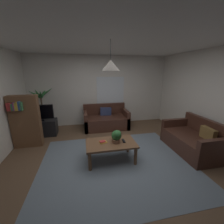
# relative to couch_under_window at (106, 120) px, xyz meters

# --- Properties ---
(floor) EXTENTS (5.06, 4.94, 0.02)m
(floor) POSITION_rel_couch_under_window_xyz_m (-0.11, -1.97, -0.28)
(floor) COLOR brown
(floor) RESTS_ON ground
(rug) EXTENTS (3.29, 2.72, 0.01)m
(rug) POSITION_rel_couch_under_window_xyz_m (-0.11, -2.17, -0.27)
(rug) COLOR slate
(rug) RESTS_ON ground
(wall_back) EXTENTS (5.18, 0.06, 2.54)m
(wall_back) POSITION_rel_couch_under_window_xyz_m (-0.11, 0.53, 1.00)
(wall_back) COLOR silver
(wall_back) RESTS_ON ground
(wall_right) EXTENTS (0.06, 4.94, 2.54)m
(wall_right) POSITION_rel_couch_under_window_xyz_m (2.45, -1.97, 1.00)
(wall_right) COLOR silver
(wall_right) RESTS_ON ground
(ceiling) EXTENTS (5.06, 4.94, 0.02)m
(ceiling) POSITION_rel_couch_under_window_xyz_m (-0.11, -1.97, 2.28)
(ceiling) COLOR white
(window_pane) EXTENTS (1.04, 0.01, 1.06)m
(window_pane) POSITION_rel_couch_under_window_xyz_m (0.27, 0.50, 0.98)
(window_pane) COLOR white
(couch_under_window) EXTENTS (1.56, 0.88, 0.82)m
(couch_under_window) POSITION_rel_couch_under_window_xyz_m (0.00, 0.00, 0.00)
(couch_under_window) COLOR #47281E
(couch_under_window) RESTS_ON ground
(couch_right_side) EXTENTS (0.88, 1.45, 0.82)m
(couch_right_side) POSITION_rel_couch_under_window_xyz_m (1.92, -2.03, 0.00)
(couch_right_side) COLOR #47281E
(couch_right_side) RESTS_ON ground
(coffee_table) EXTENTS (1.10, 0.65, 0.45)m
(coffee_table) POSITION_rel_couch_under_window_xyz_m (-0.21, -2.02, 0.11)
(coffee_table) COLOR brown
(coffee_table) RESTS_ON ground
(book_on_table_0) EXTENTS (0.18, 0.15, 0.02)m
(book_on_table_0) POSITION_rel_couch_under_window_xyz_m (-0.38, -1.99, 0.18)
(book_on_table_0) COLOR gold
(book_on_table_0) RESTS_ON coffee_table
(book_on_table_1) EXTENTS (0.14, 0.12, 0.02)m
(book_on_table_1) POSITION_rel_couch_under_window_xyz_m (-0.40, -2.00, 0.20)
(book_on_table_1) COLOR #B22D2D
(book_on_table_1) RESTS_ON coffee_table
(remote_on_table_0) EXTENTS (0.05, 0.16, 0.02)m
(remote_on_table_0) POSITION_rel_couch_under_window_xyz_m (0.08, -2.02, 0.19)
(remote_on_table_0) COLOR black
(remote_on_table_0) RESTS_ON coffee_table
(potted_plant_on_table) EXTENTS (0.23, 0.24, 0.29)m
(potted_plant_on_table) POSITION_rel_couch_under_window_xyz_m (-0.08, -2.03, 0.33)
(potted_plant_on_table) COLOR brown
(potted_plant_on_table) RESTS_ON coffee_table
(tv_stand) EXTENTS (0.90, 0.44, 0.50)m
(tv_stand) POSITION_rel_couch_under_window_xyz_m (-2.10, -0.25, -0.02)
(tv_stand) COLOR black
(tv_stand) RESTS_ON ground
(tv) EXTENTS (0.80, 0.16, 0.50)m
(tv) POSITION_rel_couch_under_window_xyz_m (-2.10, -0.27, 0.48)
(tv) COLOR black
(tv) RESTS_ON tv_stand
(potted_palm_corner) EXTENTS (0.74, 0.74, 1.48)m
(potted_palm_corner) POSITION_rel_couch_under_window_xyz_m (-2.15, 0.28, 0.36)
(potted_palm_corner) COLOR #4C4C51
(potted_palm_corner) RESTS_ON ground
(bookshelf_corner) EXTENTS (0.70, 0.31, 1.40)m
(bookshelf_corner) POSITION_rel_couch_under_window_xyz_m (-2.28, -0.92, 0.45)
(bookshelf_corner) COLOR brown
(bookshelf_corner) RESTS_ON ground
(pendant_lamp) EXTENTS (0.36, 0.36, 0.56)m
(pendant_lamp) POSITION_rel_couch_under_window_xyz_m (-0.21, -2.02, 1.81)
(pendant_lamp) COLOR black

